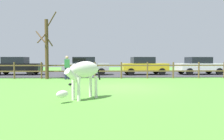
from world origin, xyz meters
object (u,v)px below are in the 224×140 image
parked_car_silver (85,66)px  parked_car_yellow (144,66)px  zebra (83,72)px  crow_on_grass (70,84)px  parked_car_white (199,66)px  visitor_near_fence (67,66)px  parked_car_black (17,66)px  bare_tree (47,47)px

parked_car_silver → parked_car_yellow: size_ratio=1.00×
zebra → parked_car_yellow: size_ratio=0.37×
crow_on_grass → parked_car_white: 13.16m
crow_on_grass → parked_car_yellow: parked_car_yellow is taller
crow_on_grass → visitor_near_fence: (-0.85, 4.15, 0.78)m
parked_car_silver → crow_on_grass: bearing=-90.6°
crow_on_grass → parked_car_white: size_ratio=0.05×
parked_car_black → parked_car_silver: bearing=-2.2°
parked_car_silver → visitor_near_fence: 4.09m
parked_car_silver → parked_car_yellow: bearing=-0.8°
bare_tree → parked_car_silver: (2.44, 3.53, -1.41)m
parked_car_yellow → visitor_near_fence: size_ratio=2.50×
parked_car_silver → visitor_near_fence: (-0.93, -3.98, 0.06)m
parked_car_silver → parked_car_black: same height
bare_tree → parked_car_white: bearing=15.6°
bare_tree → visitor_near_fence: size_ratio=2.93×
parked_car_white → parked_car_silver: 10.24m
zebra → bare_tree: bearing=112.4°
parked_car_silver → parked_car_yellow: 5.18m
parked_car_silver → zebra: bearing=-85.7°
bare_tree → parked_car_silver: 4.52m
crow_on_grass → parked_car_silver: size_ratio=0.05×
crow_on_grass → bare_tree: bearing=117.1°
zebra → visitor_near_fence: 7.82m
visitor_near_fence → parked_car_white: bearing=19.6°
parked_car_white → visitor_near_fence: size_ratio=2.49×
parked_car_yellow → visitor_near_fence: visitor_near_fence is taller
parked_car_silver → visitor_near_fence: size_ratio=2.49×
parked_car_black → crow_on_grass: bearing=-54.6°
bare_tree → visitor_near_fence: bare_tree is taller
parked_car_black → visitor_near_fence: size_ratio=2.46×
parked_car_silver → parked_car_yellow: same height
parked_car_white → visitor_near_fence: visitor_near_fence is taller
parked_car_black → bare_tree: bearing=-46.4°
zebra → parked_car_yellow: 12.29m
zebra → parked_car_silver: (-0.88, 11.58, -0.08)m
parked_car_black → parked_car_yellow: bearing=-1.5°
parked_car_white → bare_tree: bearing=-164.4°
parked_car_white → visitor_near_fence: (-11.17, -3.98, 0.06)m
zebra → parked_car_white: 14.89m
bare_tree → zebra: size_ratio=3.13×
crow_on_grass → parked_car_silver: bearing=89.4°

